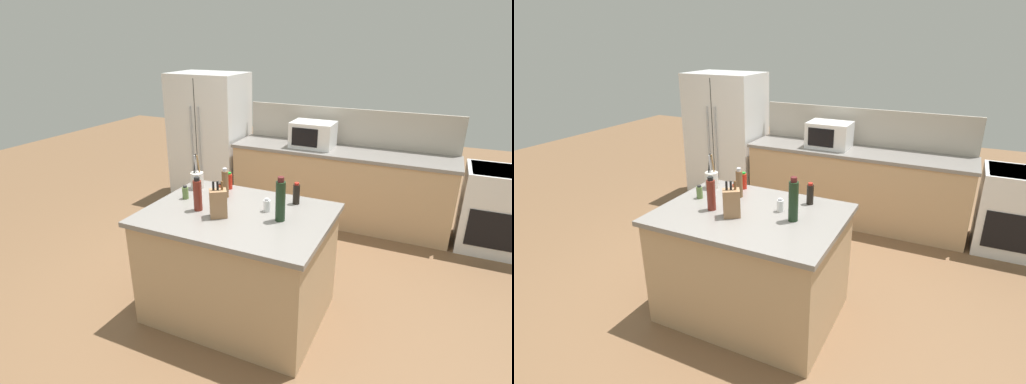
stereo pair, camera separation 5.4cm
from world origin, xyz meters
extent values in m
plane|color=brown|center=(0.00, 0.00, 0.00)|extent=(14.00, 14.00, 0.00)
cube|color=tan|center=(0.30, 2.20, 0.45)|extent=(2.69, 0.62, 0.90)
cube|color=gray|center=(0.30, 2.20, 0.92)|extent=(2.73, 0.66, 0.04)
cube|color=#B2A899|center=(0.30, 2.52, 1.17)|extent=(2.69, 0.03, 0.46)
cube|color=tan|center=(0.00, 0.00, 0.45)|extent=(1.40, 1.02, 0.90)
cube|color=gray|center=(0.00, 0.00, 0.92)|extent=(1.46, 1.08, 0.04)
cube|color=white|center=(-1.60, 2.25, 0.89)|extent=(1.00, 0.72, 1.79)
cube|color=#2D2D2D|center=(-1.60, 1.89, 0.89)|extent=(0.01, 0.00, 1.70)
cylinder|color=#ADB2B7|center=(-1.66, 1.87, 0.89)|extent=(0.02, 0.02, 0.98)
cylinder|color=#ADB2B7|center=(-1.54, 1.87, 0.89)|extent=(0.02, 0.02, 0.98)
cube|color=white|center=(2.09, 2.20, 0.46)|extent=(0.76, 0.64, 0.92)
cube|color=black|center=(2.09, 1.88, 0.35)|extent=(0.61, 0.01, 0.41)
cube|color=black|center=(2.09, 2.20, 0.91)|extent=(0.68, 0.58, 0.02)
cube|color=white|center=(-0.07, 2.20, 1.10)|extent=(0.53, 0.38, 0.32)
cube|color=black|center=(-0.12, 2.01, 1.10)|extent=(0.33, 0.01, 0.22)
cube|color=#936B47|center=(-0.10, -0.13, 1.05)|extent=(0.16, 0.16, 0.22)
cylinder|color=black|center=(-0.12, -0.15, 1.20)|extent=(0.02, 0.02, 0.07)
cylinder|color=black|center=(-0.10, -0.13, 1.20)|extent=(0.02, 0.02, 0.07)
cylinder|color=brown|center=(-0.07, -0.11, 1.20)|extent=(0.02, 0.02, 0.07)
cylinder|color=beige|center=(-0.58, 0.33, 1.02)|extent=(0.12, 0.12, 0.15)
cylinder|color=olive|center=(-0.57, 0.34, 1.17)|extent=(0.01, 0.05, 0.18)
cylinder|color=black|center=(-0.60, 0.33, 1.17)|extent=(0.01, 0.05, 0.18)
cylinder|color=#B2B2B7|center=(-0.58, 0.31, 1.17)|extent=(0.01, 0.03, 0.18)
cylinder|color=#567038|center=(-0.54, 0.07, 0.99)|extent=(0.05, 0.05, 0.10)
cylinder|color=black|center=(-0.54, 0.07, 1.05)|extent=(0.03, 0.03, 0.02)
cylinder|color=black|center=(0.36, 0.01, 1.10)|extent=(0.08, 0.08, 0.31)
cylinder|color=#4C1919|center=(0.36, 0.01, 1.27)|extent=(0.05, 0.05, 0.04)
cylinder|color=black|center=(0.36, 0.37, 1.02)|extent=(0.06, 0.06, 0.17)
cylinder|color=#B22319|center=(0.36, 0.37, 1.12)|extent=(0.04, 0.04, 0.02)
cylinder|color=maroon|center=(-0.31, -0.09, 1.06)|extent=(0.07, 0.07, 0.25)
cylinder|color=black|center=(-0.31, -0.09, 1.20)|extent=(0.04, 0.04, 0.03)
cylinder|color=red|center=(-0.31, 0.44, 1.01)|extent=(0.05, 0.05, 0.14)
cylinder|color=green|center=(-0.31, 0.44, 1.09)|extent=(0.03, 0.03, 0.02)
cylinder|color=#B73D1E|center=(-0.32, 0.31, 0.98)|extent=(0.06, 0.06, 0.08)
cylinder|color=black|center=(-0.32, 0.31, 1.03)|extent=(0.04, 0.04, 0.02)
cylinder|color=brown|center=(-0.25, 0.25, 1.06)|extent=(0.06, 0.06, 0.23)
cylinder|color=#B2B2B7|center=(-0.25, 0.25, 1.19)|extent=(0.04, 0.04, 0.03)
cylinder|color=silver|center=(0.20, 0.12, 0.99)|extent=(0.06, 0.06, 0.10)
cylinder|color=#B2B2B7|center=(0.20, 0.12, 1.04)|extent=(0.04, 0.04, 0.02)
camera|label=1|loc=(1.35, -2.56, 2.24)|focal=28.00mm
camera|label=2|loc=(1.40, -2.54, 2.24)|focal=28.00mm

